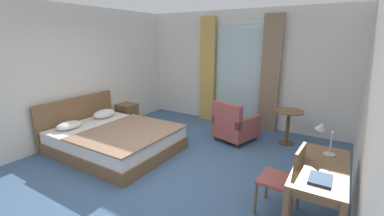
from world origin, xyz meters
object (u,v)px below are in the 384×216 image
bed (113,138)px  writing_desk (321,173)px  desk_lamp (323,132)px  round_cafe_table (288,120)px  armchair_by_window (234,125)px  desk_chair (287,177)px  nightstand (127,114)px  closed_book (320,179)px

bed → writing_desk: size_ratio=1.77×
desk_lamp → writing_desk: bearing=-81.7°
round_cafe_table → writing_desk: bearing=-70.0°
writing_desk → desk_lamp: bearing=98.3°
desk_lamp → armchair_by_window: bearing=140.7°
desk_chair → desk_lamp: bearing=57.5°
nightstand → armchair_by_window: 2.75m
writing_desk → round_cafe_table: (-0.83, 2.27, -0.12)m
nightstand → armchair_by_window: size_ratio=0.57×
writing_desk → closed_book: closed_book is taller
armchair_by_window → round_cafe_table: (0.99, 0.43, 0.18)m
bed → desk_chair: bed is taller
desk_chair → round_cafe_table: 2.38m
writing_desk → closed_book: size_ratio=4.48×
nightstand → armchair_by_window: armchair_by_window is taller
writing_desk → nightstand: bearing=162.8°
armchair_by_window → nightstand: bearing=-170.9°
nightstand → desk_chair: (4.19, -1.46, 0.25)m
bed → armchair_by_window: bed is taller
bed → armchair_by_window: 2.48m
desk_chair → armchair_by_window: (-1.47, 1.90, -0.18)m
desk_chair → desk_lamp: size_ratio=2.27×
bed → closed_book: bearing=-7.5°
nightstand → armchair_by_window: bearing=9.1°
nightstand → closed_book: bearing=-20.9°
desk_chair → writing_desk: bearing=9.3°
bed → nightstand: 1.55m
writing_desk → bed: bearing=177.7°
round_cafe_table → closed_book: bearing=-72.0°
nightstand → writing_desk: 4.76m
bed → closed_book: (3.65, -0.48, 0.50)m
desk_chair → closed_book: (0.37, -0.28, 0.23)m
desk_lamp → round_cafe_table: bearing=112.3°
bed → round_cafe_table: (2.80, 2.12, 0.27)m
bed → closed_book: size_ratio=7.95×
closed_book → round_cafe_table: closed_book is taller
nightstand → desk_lamp: size_ratio=1.31×
desk_chair → closed_book: bearing=-36.7°
nightstand → closed_book: size_ratio=1.87×
closed_book → armchair_by_window: bearing=129.9°
writing_desk → desk_chair: (-0.35, -0.06, -0.12)m
bed → desk_lamp: (3.57, 0.25, 0.76)m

